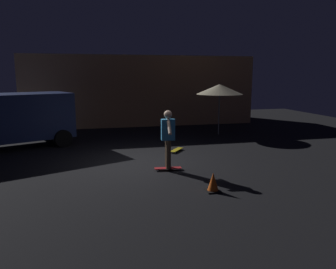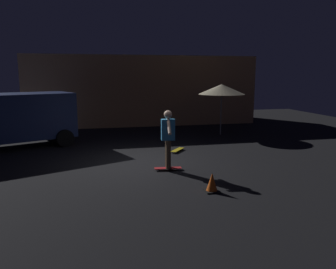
{
  "view_description": "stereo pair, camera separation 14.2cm",
  "coord_description": "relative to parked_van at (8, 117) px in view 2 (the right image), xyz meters",
  "views": [
    {
      "loc": [
        -1.45,
        -9.95,
        2.73
      ],
      "look_at": [
        0.72,
        -0.89,
        1.05
      ],
      "focal_mm": 35.61,
      "sensor_mm": 36.0,
      "label": 1
    },
    {
      "loc": [
        -1.31,
        -9.98,
        2.73
      ],
      "look_at": [
        0.72,
        -0.89,
        1.05
      ],
      "focal_mm": 35.61,
      "sensor_mm": 36.0,
      "label": 2
    }
  ],
  "objects": [
    {
      "name": "ground_plane",
      "position": [
        4.45,
        -3.33,
        -1.16
      ],
      "size": [
        28.0,
        28.0,
        0.0
      ],
      "primitive_type": "plane",
      "color": "black"
    },
    {
      "name": "low_building",
      "position": [
        5.84,
        5.98,
        0.7
      ],
      "size": [
        12.29,
        4.0,
        3.72
      ],
      "color": "tan",
      "rests_on": "ground_plane"
    },
    {
      "name": "parked_van",
      "position": [
        0.0,
        0.0,
        0.0
      ],
      "size": [
        4.98,
        3.64,
        2.03
      ],
      "color": "navy",
      "rests_on": "ground_plane"
    },
    {
      "name": "patio_umbrella",
      "position": [
        8.8,
        0.93,
        0.91
      ],
      "size": [
        2.1,
        2.1,
        2.3
      ],
      "color": "slate",
      "rests_on": "ground_plane"
    },
    {
      "name": "skateboard_ridden",
      "position": [
        5.16,
        -4.22,
        -1.11
      ],
      "size": [
        0.8,
        0.28,
        0.07
      ],
      "color": "#AD1E23",
      "rests_on": "ground_plane"
    },
    {
      "name": "skateboard_spare",
      "position": [
        6.02,
        -1.97,
        -1.11
      ],
      "size": [
        0.64,
        0.74,
        0.07
      ],
      "color": "gold",
      "rests_on": "ground_plane"
    },
    {
      "name": "skater",
      "position": [
        5.16,
        -4.22,
        -0.12
      ],
      "size": [
        0.4,
        0.99,
        1.67
      ],
      "color": "brown",
      "rests_on": "skateboard_ridden"
    },
    {
      "name": "traffic_cone",
      "position": [
        5.79,
        -6.2,
        -0.95
      ],
      "size": [
        0.34,
        0.34,
        0.46
      ],
      "color": "black",
      "rests_on": "ground_plane"
    }
  ]
}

